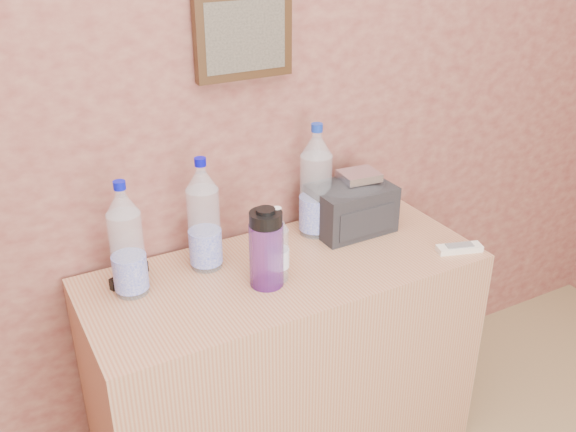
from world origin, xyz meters
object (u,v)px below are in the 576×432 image
Objects in this scene: pet_large_c at (316,186)px; toiletry_bag at (351,205)px; pet_large_a at (127,245)px; pet_small at (277,248)px; sunglasses at (129,275)px; ac_remote at (459,248)px; pet_large_b at (204,220)px; nalgene_bottle at (266,248)px; dresser at (285,366)px; foil_packet at (359,176)px.

pet_large_c reaches higher than toiletry_bag.
pet_large_a is 0.42m from pet_small.
pet_large_a is 1.30× the size of toiletry_bag.
ac_remote is (0.96, -0.33, -0.01)m from sunglasses.
pet_large_a reaches higher than sunglasses.
toiletry_bag is (0.51, -0.00, -0.07)m from pet_large_b.
ac_remote is at bearing -44.32° from pet_large_c.
pet_small is at bearing -18.78° from pet_large_a.
nalgene_bottle is at bearing -143.96° from pet_large_c.
sunglasses is at bearing 160.70° from dresser.
dresser is 9.96× the size of foil_packet.
toiletry_bag is at bearing 24.16° from pet_small.
pet_small is 0.04m from nalgene_bottle.
pet_large_b is at bearing -175.66° from pet_large_c.
foil_packet is (0.54, -0.01, 0.04)m from pet_large_b.
toiletry_bag is at bearing -29.52° from sunglasses.
pet_small is (-0.24, -0.20, -0.07)m from pet_large_c.
pet_large_a is 0.90× the size of pet_large_c.
pet_large_c reaches higher than pet_large_a.
sunglasses is 0.79m from foil_packet.
sunglasses is 0.95× the size of ac_remote.
toiletry_bag reaches higher than sunglasses.
dresser is 5.28× the size of pet_small.
pet_large_c reaches higher than sunglasses.
pet_large_a is 2.37× the size of ac_remote.
sunglasses is at bearing 176.57° from toiletry_bag.
pet_large_c is 0.14m from toiletry_bag.
nalgene_bottle is at bearing -173.29° from ac_remote.
dresser is 3.21× the size of pet_large_c.
pet_large_a reaches higher than toiletry_bag.
pet_small is at bearing -138.03° from dresser.
sunglasses is at bearing 177.04° from foil_packet.
ac_remote is at bearing -10.98° from nalgene_bottle.
nalgene_bottle is at bearing -165.54° from pet_small.
dresser is 0.57m from toiletry_bag.
pet_large_c is 1.58× the size of nalgene_bottle.
pet_large_b is 2.87× the size of foil_packet.
nalgene_bottle is 0.64m from ac_remote.
pet_large_a reaches higher than nalgene_bottle.
pet_large_c reaches higher than ac_remote.
toiletry_bag is (0.31, 0.12, 0.47)m from dresser.
dresser is 0.58m from pet_large_b.
dresser is at bearing -11.24° from pet_large_a.
pet_large_b is 2.44× the size of ac_remote.
nalgene_bottle is at bearing -57.98° from sunglasses.
pet_large_b reaches higher than ac_remote.
dresser is 8.86× the size of sunglasses.
ac_remote is at bearing -12.67° from pet_small.
toiletry_bag is at bearing 2.17° from pet_large_a.
pet_large_b is 2.55× the size of sunglasses.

